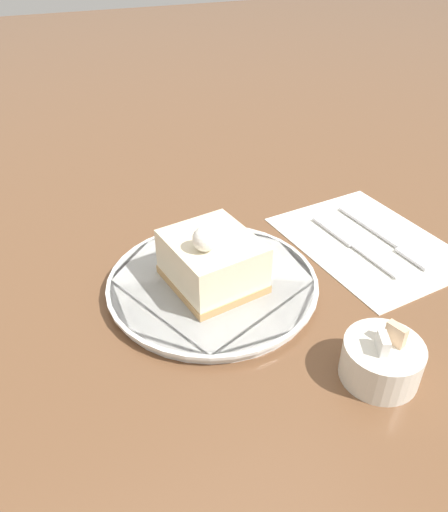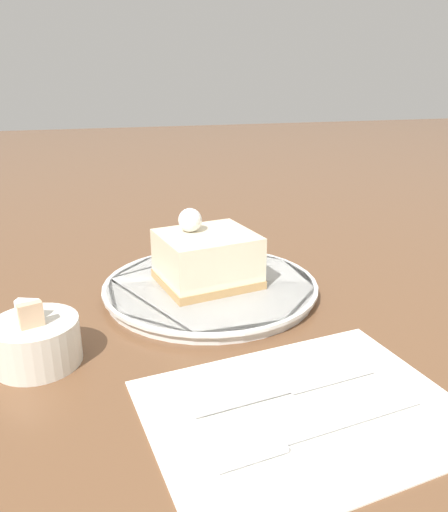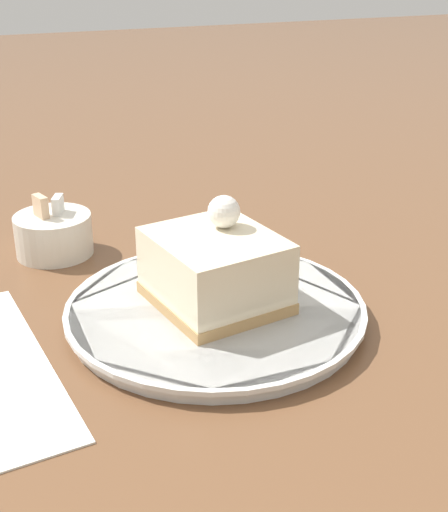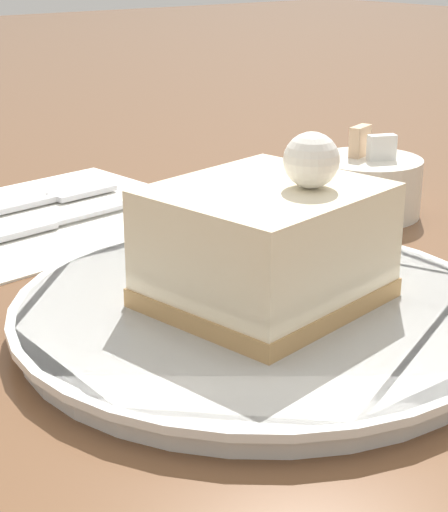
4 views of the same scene
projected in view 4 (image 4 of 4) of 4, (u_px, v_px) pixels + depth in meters
ground_plane at (289, 351)px, 0.42m from camera, size 4.00×4.00×0.00m
plate at (258, 312)px, 0.44m from camera, size 0.25×0.25×0.01m
cake_slice at (267, 243)px, 0.43m from camera, size 0.11×0.12×0.09m
napkin at (33, 220)px, 0.61m from camera, size 0.21×0.26×0.00m
fork at (32, 203)px, 0.64m from camera, size 0.04×0.18×0.00m
knife at (33, 228)px, 0.58m from camera, size 0.03×0.16×0.00m
sugar_bowl at (367, 185)px, 0.62m from camera, size 0.08×0.08×0.06m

